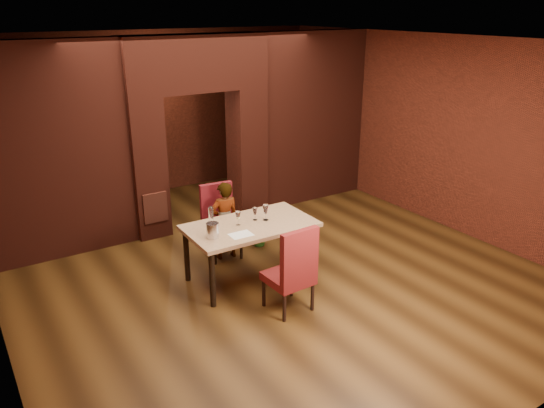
{
  "coord_description": "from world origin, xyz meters",
  "views": [
    {
      "loc": [
        -3.69,
        -6.05,
        3.64
      ],
      "look_at": [
        0.2,
        0.0,
        0.92
      ],
      "focal_mm": 35.0,
      "sensor_mm": 36.0,
      "label": 1
    }
  ],
  "objects_px": {
    "chair_far": "(222,222)",
    "wine_glass_c": "(266,213)",
    "wine_glass_a": "(238,219)",
    "potted_plant": "(260,234)",
    "person_seated": "(225,221)",
    "wine_bucket": "(213,230)",
    "chair_near": "(288,267)",
    "water_bottle": "(211,217)",
    "wine_glass_b": "(255,214)",
    "dining_table": "(251,251)"
  },
  "relations": [
    {
      "from": "wine_glass_a",
      "to": "potted_plant",
      "type": "xyz_separation_m",
      "value": [
        0.84,
        0.81,
        -0.72
      ]
    },
    {
      "from": "dining_table",
      "to": "wine_glass_b",
      "type": "bearing_deg",
      "value": 35.3
    },
    {
      "from": "wine_glass_b",
      "to": "potted_plant",
      "type": "xyz_separation_m",
      "value": [
        0.55,
        0.77,
        -0.72
      ]
    },
    {
      "from": "person_seated",
      "to": "water_bottle",
      "type": "relative_size",
      "value": 4.13
    },
    {
      "from": "chair_far",
      "to": "potted_plant",
      "type": "distance_m",
      "value": 0.77
    },
    {
      "from": "wine_glass_b",
      "to": "wine_bucket",
      "type": "height_order",
      "value": "wine_bucket"
    },
    {
      "from": "wine_bucket",
      "to": "wine_glass_c",
      "type": "bearing_deg",
      "value": 8.53
    },
    {
      "from": "person_seated",
      "to": "wine_glass_a",
      "type": "distance_m",
      "value": 0.8
    },
    {
      "from": "dining_table",
      "to": "chair_far",
      "type": "height_order",
      "value": "chair_far"
    },
    {
      "from": "wine_glass_b",
      "to": "chair_far",
      "type": "bearing_deg",
      "value": 100.43
    },
    {
      "from": "chair_far",
      "to": "chair_near",
      "type": "xyz_separation_m",
      "value": [
        -0.01,
        -1.78,
        0.02
      ]
    },
    {
      "from": "chair_far",
      "to": "wine_glass_c",
      "type": "height_order",
      "value": "chair_far"
    },
    {
      "from": "water_bottle",
      "to": "wine_bucket",
      "type": "bearing_deg",
      "value": -113.85
    },
    {
      "from": "potted_plant",
      "to": "water_bottle",
      "type": "bearing_deg",
      "value": -150.52
    },
    {
      "from": "dining_table",
      "to": "wine_glass_b",
      "type": "xyz_separation_m",
      "value": [
        0.13,
        0.09,
        0.5
      ]
    },
    {
      "from": "wine_glass_b",
      "to": "wine_bucket",
      "type": "relative_size",
      "value": 0.9
    },
    {
      "from": "wine_glass_c",
      "to": "potted_plant",
      "type": "relative_size",
      "value": 0.57
    },
    {
      "from": "chair_far",
      "to": "person_seated",
      "type": "distance_m",
      "value": 0.08
    },
    {
      "from": "potted_plant",
      "to": "person_seated",
      "type": "bearing_deg",
      "value": -172.09
    },
    {
      "from": "dining_table",
      "to": "chair_near",
      "type": "relative_size",
      "value": 1.52
    },
    {
      "from": "chair_near",
      "to": "wine_glass_a",
      "type": "xyz_separation_m",
      "value": [
        -0.14,
        1.0,
        0.34
      ]
    },
    {
      "from": "wine_bucket",
      "to": "water_bottle",
      "type": "bearing_deg",
      "value": 66.15
    },
    {
      "from": "chair_far",
      "to": "wine_glass_a",
      "type": "distance_m",
      "value": 0.87
    },
    {
      "from": "person_seated",
      "to": "wine_glass_b",
      "type": "relative_size",
      "value": 6.67
    },
    {
      "from": "person_seated",
      "to": "wine_glass_c",
      "type": "xyz_separation_m",
      "value": [
        0.25,
        -0.76,
        0.33
      ]
    },
    {
      "from": "dining_table",
      "to": "chair_near",
      "type": "height_order",
      "value": "chair_near"
    },
    {
      "from": "dining_table",
      "to": "wine_glass_b",
      "type": "relative_size",
      "value": 9.69
    },
    {
      "from": "chair_near",
      "to": "wine_glass_a",
      "type": "distance_m",
      "value": 1.07
    },
    {
      "from": "chair_far",
      "to": "wine_glass_c",
      "type": "distance_m",
      "value": 0.94
    },
    {
      "from": "chair_near",
      "to": "dining_table",
      "type": "bearing_deg",
      "value": -93.44
    },
    {
      "from": "wine_glass_c",
      "to": "chair_near",
      "type": "bearing_deg",
      "value": -105.73
    },
    {
      "from": "wine_bucket",
      "to": "water_bottle",
      "type": "xyz_separation_m",
      "value": [
        0.15,
        0.33,
        0.05
      ]
    },
    {
      "from": "dining_table",
      "to": "wine_glass_a",
      "type": "height_order",
      "value": "wine_glass_a"
    },
    {
      "from": "wine_glass_b",
      "to": "potted_plant",
      "type": "bearing_deg",
      "value": 54.86
    },
    {
      "from": "chair_far",
      "to": "wine_bucket",
      "type": "distance_m",
      "value": 1.2
    },
    {
      "from": "person_seated",
      "to": "wine_bucket",
      "type": "height_order",
      "value": "person_seated"
    },
    {
      "from": "chair_far",
      "to": "water_bottle",
      "type": "height_order",
      "value": "chair_far"
    },
    {
      "from": "wine_glass_a",
      "to": "water_bottle",
      "type": "xyz_separation_m",
      "value": [
        -0.33,
        0.16,
        0.05
      ]
    },
    {
      "from": "wine_bucket",
      "to": "water_bottle",
      "type": "height_order",
      "value": "water_bottle"
    },
    {
      "from": "person_seated",
      "to": "water_bottle",
      "type": "distance_m",
      "value": 0.83
    },
    {
      "from": "water_bottle",
      "to": "chair_far",
      "type": "bearing_deg",
      "value": 52.45
    },
    {
      "from": "wine_glass_b",
      "to": "water_bottle",
      "type": "relative_size",
      "value": 0.62
    },
    {
      "from": "wine_glass_c",
      "to": "water_bottle",
      "type": "height_order",
      "value": "water_bottle"
    },
    {
      "from": "wine_bucket",
      "to": "wine_glass_a",
      "type": "bearing_deg",
      "value": 20.58
    },
    {
      "from": "wine_glass_c",
      "to": "wine_bucket",
      "type": "relative_size",
      "value": 1.12
    },
    {
      "from": "chair_near",
      "to": "potted_plant",
      "type": "distance_m",
      "value": 1.98
    },
    {
      "from": "chair_near",
      "to": "potted_plant",
      "type": "height_order",
      "value": "chair_near"
    },
    {
      "from": "chair_far",
      "to": "wine_glass_a",
      "type": "xyz_separation_m",
      "value": [
        -0.15,
        -0.78,
        0.36
      ]
    },
    {
      "from": "chair_far",
      "to": "wine_bucket",
      "type": "bearing_deg",
      "value": -117.66
    },
    {
      "from": "dining_table",
      "to": "potted_plant",
      "type": "distance_m",
      "value": 1.12
    }
  ]
}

